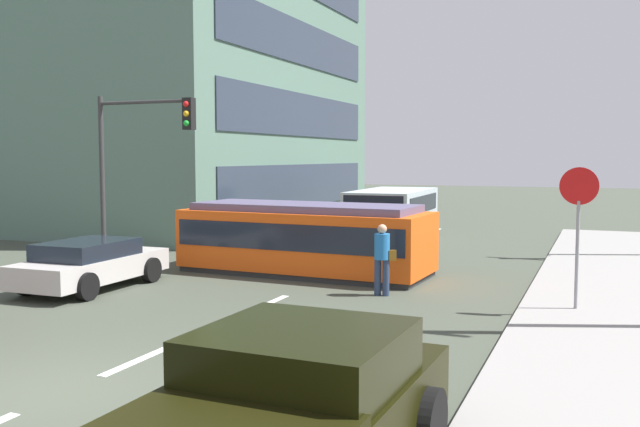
# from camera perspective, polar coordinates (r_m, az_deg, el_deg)

# --- Properties ---
(ground_plane) EXTENTS (120.00, 120.00, 0.00)m
(ground_plane) POSITION_cam_1_polar(r_m,az_deg,el_deg) (18.75, 0.82, -5.22)
(ground_plane) COLOR #41473B
(sidewalk_curb_right) EXTENTS (3.20, 36.00, 0.14)m
(sidewalk_curb_right) POSITION_cam_1_polar(r_m,az_deg,el_deg) (13.56, 22.12, -9.13)
(sidewalk_curb_right) COLOR gray
(sidewalk_curb_right) RESTS_ON ground
(lane_stripe_1) EXTENTS (0.16, 2.40, 0.01)m
(lane_stripe_1) POSITION_cam_1_polar(r_m,az_deg,el_deg) (11.85, -13.78, -11.23)
(lane_stripe_1) COLOR silver
(lane_stripe_1) RESTS_ON ground
(lane_stripe_2) EXTENTS (0.16, 2.40, 0.01)m
(lane_stripe_2) POSITION_cam_1_polar(r_m,az_deg,el_deg) (15.16, -4.77, -7.60)
(lane_stripe_2) COLOR silver
(lane_stripe_2) RESTS_ON ground
(lane_stripe_3) EXTENTS (0.16, 2.40, 0.01)m
(lane_stripe_3) POSITION_cam_1_polar(r_m,az_deg,el_deg) (24.62, 6.18, -2.86)
(lane_stripe_3) COLOR silver
(lane_stripe_3) RESTS_ON ground
(lane_stripe_4) EXTENTS (0.16, 2.40, 0.01)m
(lane_stripe_4) POSITION_cam_1_polar(r_m,az_deg,el_deg) (30.39, 9.33, -1.46)
(lane_stripe_4) COLOR silver
(lane_stripe_4) RESTS_ON ground
(corner_building) EXTENTS (15.45, 17.88, 16.00)m
(corner_building) POSITION_cam_1_polar(r_m,az_deg,el_deg) (35.84, -13.08, 12.23)
(corner_building) COLOR slate
(corner_building) RESTS_ON ground
(streetcar_tram) EXTENTS (7.00, 2.85, 1.94)m
(streetcar_tram) POSITION_cam_1_polar(r_m,az_deg,el_deg) (19.17, -1.24, -1.98)
(streetcar_tram) COLOR #ED5313
(streetcar_tram) RESTS_ON ground
(city_bus) EXTENTS (2.68, 5.68, 1.92)m
(city_bus) POSITION_cam_1_polar(r_m,az_deg,el_deg) (27.70, 5.98, 0.25)
(city_bus) COLOR #A8B5BB
(city_bus) RESTS_ON ground
(pedestrian_crossing) EXTENTS (0.50, 0.36, 1.67)m
(pedestrian_crossing) POSITION_cam_1_polar(r_m,az_deg,el_deg) (16.17, 5.14, -3.45)
(pedestrian_crossing) COLOR navy
(pedestrian_crossing) RESTS_ON ground
(pickup_truck_parked) EXTENTS (2.38, 5.05, 1.55)m
(pickup_truck_parked) POSITION_cam_1_polar(r_m,az_deg,el_deg) (6.66, -3.43, -16.72)
(pickup_truck_parked) COLOR black
(pickup_truck_parked) RESTS_ON ground
(parked_sedan_mid) EXTENTS (2.02, 4.15, 1.19)m
(parked_sedan_mid) POSITION_cam_1_polar(r_m,az_deg,el_deg) (17.90, -18.35, -3.92)
(parked_sedan_mid) COLOR beige
(parked_sedan_mid) RESTS_ON ground
(stop_sign) EXTENTS (0.76, 0.07, 2.88)m
(stop_sign) POSITION_cam_1_polar(r_m,az_deg,el_deg) (14.91, 20.48, 0.42)
(stop_sign) COLOR gray
(stop_sign) RESTS_ON sidewalk_curb_right
(traffic_light_mast) EXTENTS (3.11, 0.33, 4.91)m
(traffic_light_mast) POSITION_cam_1_polar(r_m,az_deg,el_deg) (19.73, -14.75, 5.23)
(traffic_light_mast) COLOR #333333
(traffic_light_mast) RESTS_ON ground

